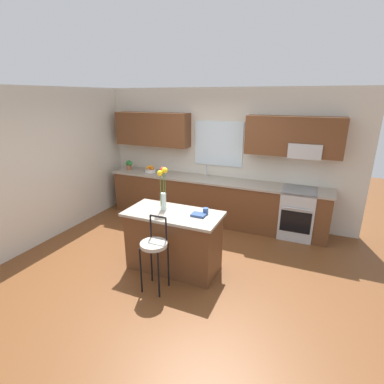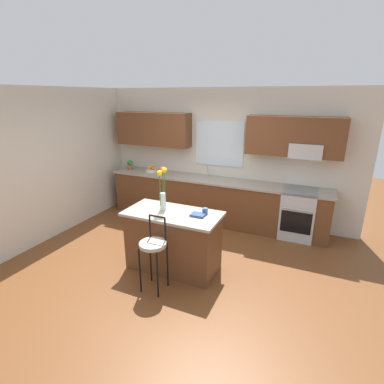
{
  "view_description": "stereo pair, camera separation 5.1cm",
  "coord_description": "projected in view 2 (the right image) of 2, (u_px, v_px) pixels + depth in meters",
  "views": [
    {
      "loc": [
        1.88,
        -3.73,
        2.55
      ],
      "look_at": [
        0.03,
        0.55,
        1.0
      ],
      "focal_mm": 27.31,
      "sensor_mm": 36.0,
      "label": 1
    },
    {
      "loc": [
        1.92,
        -3.71,
        2.55
      ],
      "look_at": [
        0.03,
        0.55,
        1.0
      ],
      "focal_mm": 27.31,
      "sensor_mm": 36.0,
      "label": 2
    }
  ],
  "objects": [
    {
      "name": "sink_faucet",
      "position": [
        207.0,
        170.0,
        6.1
      ],
      "size": [
        0.02,
        0.13,
        0.23
      ],
      "color": "#B7BABC",
      "rests_on": "counter_run"
    },
    {
      "name": "back_wall_assembly",
      "position": [
        220.0,
        149.0,
        5.99
      ],
      "size": [
        5.6,
        0.5,
        2.7
      ],
      "color": "beige",
      "rests_on": "ground"
    },
    {
      "name": "ground_plane",
      "position": [
        177.0,
        260.0,
        4.76
      ],
      "size": [
        14.0,
        14.0,
        0.0
      ],
      "primitive_type": "plane",
      "color": "brown"
    },
    {
      "name": "mug_ceramic",
      "position": [
        205.0,
        211.0,
        4.2
      ],
      "size": [
        0.08,
        0.08,
        0.09
      ],
      "primitive_type": "cylinder",
      "color": "#33518C",
      "rests_on": "kitchen_island"
    },
    {
      "name": "cookbook",
      "position": [
        198.0,
        215.0,
        4.14
      ],
      "size": [
        0.2,
        0.15,
        0.03
      ],
      "primitive_type": "cube",
      "color": "navy",
      "rests_on": "kitchen_island"
    },
    {
      "name": "potted_plant_small",
      "position": [
        130.0,
        164.0,
        6.69
      ],
      "size": [
        0.18,
        0.12,
        0.22
      ],
      "color": "#9E5B3D",
      "rests_on": "counter_run"
    },
    {
      "name": "oven_range",
      "position": [
        298.0,
        214.0,
        5.42
      ],
      "size": [
        0.6,
        0.64,
        0.92
      ],
      "color": "#B7BABC",
      "rests_on": "ground"
    },
    {
      "name": "fruit_bowl_oranges",
      "position": [
        151.0,
        170.0,
        6.5
      ],
      "size": [
        0.24,
        0.24,
        0.16
      ],
      "color": "silver",
      "rests_on": "counter_run"
    },
    {
      "name": "wall_left",
      "position": [
        63.0,
        161.0,
        5.58
      ],
      "size": [
        0.12,
        4.6,
        2.7
      ],
      "primitive_type": "cube",
      "color": "beige",
      "rests_on": "ground"
    },
    {
      "name": "counter_run",
      "position": [
        213.0,
        200.0,
        6.09
      ],
      "size": [
        4.56,
        0.64,
        0.92
      ],
      "color": "brown",
      "rests_on": "ground"
    },
    {
      "name": "flower_vase",
      "position": [
        162.0,
        186.0,
        4.26
      ],
      "size": [
        0.16,
        0.18,
        0.65
      ],
      "color": "silver",
      "rests_on": "kitchen_island"
    },
    {
      "name": "bar_stool_near",
      "position": [
        153.0,
        247.0,
        3.86
      ],
      "size": [
        0.36,
        0.36,
        1.04
      ],
      "color": "black",
      "rests_on": "ground"
    },
    {
      "name": "kitchen_island",
      "position": [
        173.0,
        240.0,
        4.41
      ],
      "size": [
        1.42,
        0.71,
        0.92
      ],
      "color": "brown",
      "rests_on": "ground"
    }
  ]
}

